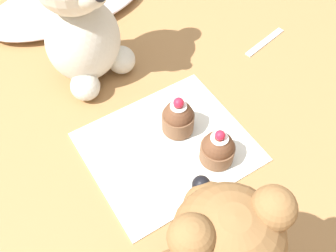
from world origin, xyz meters
The scene contains 7 objects.
ground_plane centered at (0.00, 0.00, 0.00)m, with size 4.00×4.00×0.00m, color #9E7042.
knitted_placemat centered at (0.00, 0.00, 0.00)m, with size 0.24×0.21×0.01m, color silver.
tulle_cloth centered at (0.01, 0.40, 0.02)m, with size 0.34×0.18×0.04m, color silver.
teddy_bear_cream centered at (-0.03, 0.21, 0.12)m, with size 0.16×0.15×0.26m.
cupcake_near_cream_bear centered at (0.03, 0.02, 0.03)m, with size 0.05×0.05×0.07m.
cupcake_near_tan_bear centered at (0.05, -0.06, 0.03)m, with size 0.05×0.05×0.06m.
teaspoon centered at (0.29, 0.10, 0.00)m, with size 0.11×0.01×0.01m, color silver.
Camera 1 is at (-0.18, -0.28, 0.51)m, focal length 42.00 mm.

